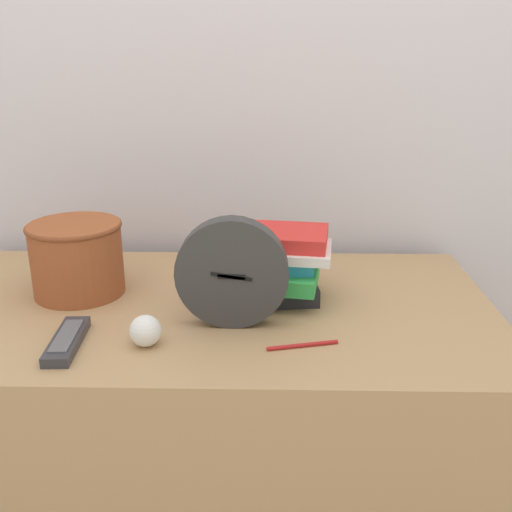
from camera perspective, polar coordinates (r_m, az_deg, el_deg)
wall_back at (r=1.64m, az=-4.11°, el=17.78°), size 6.00×0.04×2.40m
desk at (r=1.52m, az=-4.76°, el=-16.75°), size 1.30×0.69×0.70m
desk_clock at (r=1.20m, az=-2.30°, el=-1.64°), size 0.23×0.05×0.23m
book_stack at (r=1.34m, az=1.87°, el=-0.69°), size 0.26×0.20×0.16m
basket at (r=1.42m, az=-16.69°, el=-0.04°), size 0.21×0.21×0.17m
tv_remote at (r=1.21m, az=-17.56°, el=-7.68°), size 0.06×0.18×0.02m
crumpled_paper_ball at (r=1.17m, az=-10.49°, el=-7.02°), size 0.06×0.06×0.06m
pen at (r=1.16m, az=4.45°, el=-8.47°), size 0.14×0.04×0.01m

